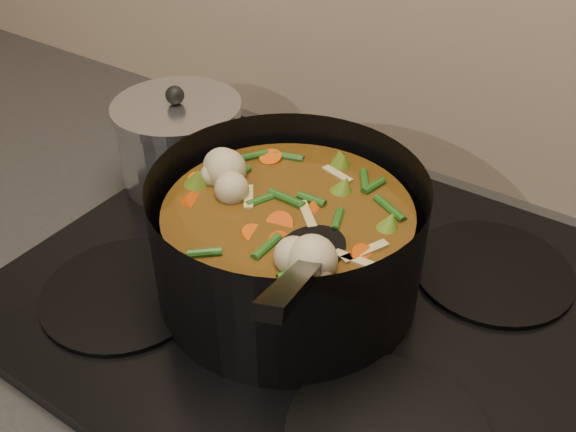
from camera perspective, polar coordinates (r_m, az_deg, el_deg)
The scene contains 3 objects.
stovetop at distance 0.73m, azimuth 2.12°, elevation -6.51°, with size 0.62×0.54×0.03m.
stockpot at distance 0.67m, azimuth 0.02°, elevation -2.23°, with size 0.32×0.38×0.21m.
saucepan at distance 0.87m, azimuth -9.55°, elevation 6.52°, with size 0.17×0.17×0.14m.
Camera 1 is at (0.27, 1.48, 1.42)m, focal length 40.00 mm.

